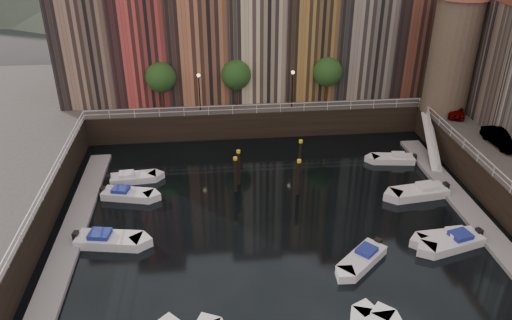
{
  "coord_description": "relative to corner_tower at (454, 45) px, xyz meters",
  "views": [
    {
      "loc": [
        -5.15,
        -33.38,
        23.42
      ],
      "look_at": [
        -1.31,
        4.0,
        3.65
      ],
      "focal_mm": 35.0,
      "sensor_mm": 36.0,
      "label": 1
    }
  ],
  "objects": [
    {
      "name": "ground",
      "position": [
        -20.0,
        -14.5,
        -10.19
      ],
      "size": [
        200.0,
        200.0,
        0.0
      ],
      "primitive_type": "plane",
      "color": "black",
      "rests_on": "ground"
    },
    {
      "name": "quay_far",
      "position": [
        -20.0,
        11.5,
        -8.69
      ],
      "size": [
        80.0,
        20.0,
        3.0
      ],
      "primitive_type": "cube",
      "color": "black",
      "rests_on": "ground"
    },
    {
      "name": "dock_left",
      "position": [
        -36.2,
        -15.5,
        -10.02
      ],
      "size": [
        2.0,
        28.0,
        0.35
      ],
      "primitive_type": "cube",
      "color": "gray",
      "rests_on": "ground"
    },
    {
      "name": "dock_right",
      "position": [
        -3.8,
        -15.5,
        -10.02
      ],
      "size": [
        2.0,
        28.0,
        0.35
      ],
      "primitive_type": "cube",
      "color": "gray",
      "rests_on": "ground"
    },
    {
      "name": "far_terrace",
      "position": [
        -16.69,
        9.0,
        0.76
      ],
      "size": [
        48.7,
        10.3,
        17.5
      ],
      "color": "#96745F",
      "rests_on": "quay_far"
    },
    {
      "name": "corner_tower",
      "position": [
        0.0,
        0.0,
        0.0
      ],
      "size": [
        5.2,
        5.2,
        13.8
      ],
      "color": "#6B5B4C",
      "rests_on": "quay_right"
    },
    {
      "name": "promenade_trees",
      "position": [
        -21.33,
        3.7,
        -3.61
      ],
      "size": [
        21.2,
        3.2,
        5.2
      ],
      "color": "black",
      "rests_on": "quay_far"
    },
    {
      "name": "street_lamps",
      "position": [
        -21.0,
        2.7,
        -4.3
      ],
      "size": [
        10.36,
        0.36,
        4.18
      ],
      "color": "black",
      "rests_on": "quay_far"
    },
    {
      "name": "railings",
      "position": [
        -20.0,
        -9.62,
        -6.41
      ],
      "size": [
        36.08,
        34.04,
        0.52
      ],
      "color": "white",
      "rests_on": "ground"
    },
    {
      "name": "gangway",
      "position": [
        -2.9,
        -4.5,
        -8.28
      ],
      "size": [
        2.78,
        8.32,
        3.73
      ],
      "color": "white",
      "rests_on": "ground"
    },
    {
      "name": "mooring_pilings",
      "position": [
        -19.99,
        -8.7,
        -8.54
      ],
      "size": [
        6.66,
        4.21,
        3.78
      ],
      "color": "black",
      "rests_on": "ground"
    },
    {
      "name": "boat_left_2",
      "position": [
        -33.25,
        -16.2,
        -9.79
      ],
      "size": [
        5.33,
        2.71,
        1.19
      ],
      "rotation": [
        0.0,
        0.0,
        -0.17
      ],
      "color": "silver",
      "rests_on": "ground"
    },
    {
      "name": "boat_left_3",
      "position": [
        -32.66,
        -9.54,
        -9.83
      ],
      "size": [
        4.78,
        2.67,
        1.07
      ],
      "rotation": [
        0.0,
        0.0,
        -0.24
      ],
      "color": "silver",
      "rests_on": "ground"
    },
    {
      "name": "boat_left_4",
      "position": [
        -32.51,
        -6.62,
        -9.85
      ],
      "size": [
        4.51,
        2.03,
        1.02
      ],
      "rotation": [
        0.0,
        0.0,
        0.1
      ],
      "color": "silver",
      "rests_on": "ground"
    },
    {
      "name": "boat_right_1",
      "position": [
        -7.22,
        -18.66,
        -9.81
      ],
      "size": [
        4.99,
        2.1,
        1.13
      ],
      "rotation": [
        0.0,
        0.0,
        3.21
      ],
      "color": "silver",
      "rests_on": "ground"
    },
    {
      "name": "boat_right_2",
      "position": [
        -7.14,
        -19.11,
        -9.81
      ],
      "size": [
        5.15,
        3.02,
        1.15
      ],
      "rotation": [
        0.0,
        0.0,
        3.41
      ],
      "color": "silver",
      "rests_on": "ground"
    },
    {
      "name": "boat_right_3",
      "position": [
        -6.84,
        -11.91,
        -9.79
      ],
      "size": [
        5.37,
        2.52,
        1.21
      ],
      "rotation": [
        0.0,
        0.0,
        3.27
      ],
      "color": "silver",
      "rests_on": "ground"
    },
    {
      "name": "boat_right_4",
      "position": [
        -6.91,
        -5.38,
        -9.86
      ],
      "size": [
        4.45,
        2.09,
        1.0
      ],
      "rotation": [
        0.0,
        0.0,
        3.01
      ],
      "color": "silver",
      "rests_on": "ground"
    },
    {
      "name": "car_a",
      "position": [
        0.71,
        -1.42,
        -6.51
      ],
      "size": [
        2.86,
        4.33,
        1.37
      ],
      "primitive_type": "imported",
      "rotation": [
        0.0,
        0.0,
        -0.34
      ],
      "color": "gray",
      "rests_on": "quay_right"
    },
    {
      "name": "car_b",
      "position": [
        1.6,
        -8.88,
        -6.46
      ],
      "size": [
        1.91,
        4.58,
        1.47
      ],
      "primitive_type": "imported",
      "rotation": [
        0.0,
        0.0,
        0.08
      ],
      "color": "gray",
      "rests_on": "quay_right"
    },
    {
      "name": "boat_extra_712",
      "position": [
        -14.56,
        -20.27,
        -9.83
      ],
      "size": [
        4.35,
        4.19,
        1.07
      ],
      "rotation": [
        0.0,
        0.0,
        3.88
      ],
      "color": "silver",
      "rests_on": "ground"
    }
  ]
}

